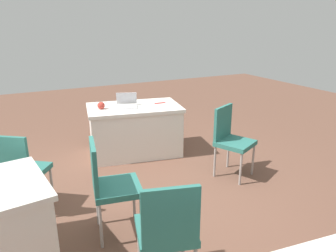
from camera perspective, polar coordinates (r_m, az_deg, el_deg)
ground_plane at (r=3.94m, az=-1.41°, el=-12.63°), size 14.40×14.40×0.00m
table_foreground at (r=5.06m, az=-5.98°, el=-0.65°), size 1.55×1.10×0.78m
chair_near_front at (r=3.75m, az=-25.12°, el=-6.87°), size 0.61×0.61×0.94m
chair_tucked_left at (r=4.34m, az=11.18°, el=-1.94°), size 0.59×0.59×0.95m
chair_aisle at (r=3.11m, az=-10.50°, el=-9.88°), size 0.51×0.51×0.98m
chair_by_pillar at (r=2.49m, az=-0.15°, el=-17.83°), size 0.54×0.54×0.96m
laptop_silver at (r=4.92m, az=-7.43°, el=3.91°), size 0.40×0.38×0.21m
yarn_ball at (r=4.84m, az=-11.92°, el=3.62°), size 0.11×0.11×0.11m
scissors_red at (r=5.10m, az=-1.45°, el=4.15°), size 0.18×0.05×0.01m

